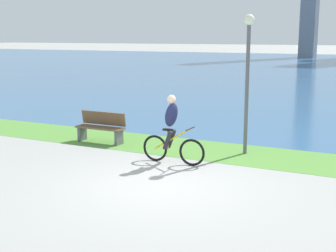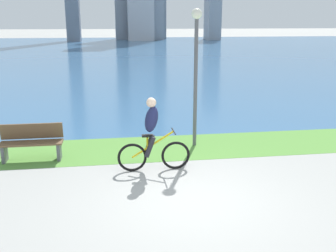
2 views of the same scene
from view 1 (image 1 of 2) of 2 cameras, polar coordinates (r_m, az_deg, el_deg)
name	(u,v)px [view 1 (image 1 of 2)]	position (r m, az deg, el deg)	size (l,w,h in m)	color
ground_plane	(160,186)	(9.75, -1.03, -7.45)	(300.00, 300.00, 0.00)	#9E9E99
grass_strip_bayside	(214,151)	(12.65, 5.75, -3.11)	(120.00, 2.19, 0.01)	#59933D
cyclist_lead	(172,130)	(11.23, 0.49, -0.50)	(1.67, 0.52, 1.71)	black
bench_near_path	(101,127)	(13.69, -8.31, -0.16)	(1.50, 0.47, 0.90)	brown
lamppost_tall	(248,63)	(12.15, 9.89, 7.70)	(0.28, 0.28, 3.65)	#595960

